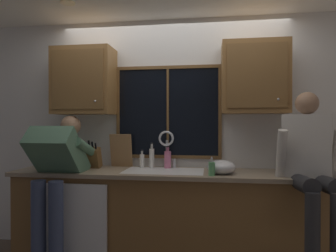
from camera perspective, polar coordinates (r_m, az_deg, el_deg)
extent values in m
cube|color=silver|center=(3.38, 0.95, -1.63)|extent=(5.48, 0.12, 2.55)
cylinder|color=#FFEAB2|center=(3.22, -18.51, 21.31)|extent=(0.14, 0.14, 0.01)
cube|color=black|center=(3.32, -0.01, 2.65)|extent=(1.10, 0.02, 0.95)
cube|color=brown|center=(3.36, -0.03, 11.08)|extent=(1.17, 0.02, 0.04)
cube|color=brown|center=(3.32, -0.03, -5.85)|extent=(1.17, 0.02, 0.04)
cube|color=brown|center=(3.43, -9.47, 2.57)|extent=(0.03, 0.02, 0.95)
cube|color=brown|center=(3.28, 9.85, 2.67)|extent=(0.03, 0.02, 0.95)
cube|color=brown|center=(3.30, -0.04, 2.66)|extent=(0.02, 0.02, 0.95)
cube|color=brown|center=(3.18, 0.13, -17.09)|extent=(3.08, 0.58, 0.88)
cube|color=gray|center=(3.05, 0.08, -8.94)|extent=(3.14, 0.62, 0.04)
cube|color=white|center=(3.11, -17.00, -17.18)|extent=(0.60, 0.02, 0.74)
cube|color=olive|center=(3.44, -15.63, 8.16)|extent=(0.65, 0.33, 0.72)
cube|color=brown|center=(3.29, -16.84, 8.52)|extent=(0.57, 0.01, 0.62)
sphere|color=#B2B2B7|center=(3.18, -13.70, 4.62)|extent=(0.02, 0.02, 0.02)
cube|color=olive|center=(3.19, 16.08, 8.77)|extent=(0.65, 0.33, 0.72)
cube|color=brown|center=(3.02, 16.54, 9.23)|extent=(0.57, 0.01, 0.62)
sphere|color=#B2B2B7|center=(3.02, 20.21, 4.82)|extent=(0.02, 0.02, 0.02)
cube|color=silver|center=(3.06, -0.78, -8.70)|extent=(0.80, 0.46, 0.02)
cube|color=beige|center=(3.12, -4.48, -10.41)|extent=(0.36, 0.42, 0.20)
cube|color=beige|center=(3.06, 2.99, -10.63)|extent=(0.36, 0.42, 0.20)
cube|color=silver|center=(3.08, -0.78, -10.54)|extent=(0.04, 0.42, 0.20)
cylinder|color=silver|center=(3.26, -0.19, -5.32)|extent=(0.03, 0.03, 0.30)
torus|color=silver|center=(3.19, -0.34, -2.38)|extent=(0.16, 0.02, 0.16)
cylinder|color=silver|center=(3.26, 1.21, -7.08)|extent=(0.03, 0.03, 0.09)
cylinder|color=#384260|center=(3.12, -23.38, -17.48)|extent=(0.13, 0.13, 0.88)
cylinder|color=#384260|center=(3.04, -20.50, -17.97)|extent=(0.13, 0.13, 0.88)
cube|color=#4C7259|center=(3.11, -20.16, -5.24)|extent=(0.44, 0.56, 0.57)
sphere|color=#A57A5B|center=(3.34, -17.97, 0.09)|extent=(0.21, 0.21, 0.21)
cylinder|color=#4C7259|center=(3.37, -22.02, -3.95)|extent=(0.09, 0.52, 0.26)
cylinder|color=#4C7259|center=(3.17, -15.11, -4.20)|extent=(0.09, 0.52, 0.26)
cylinder|color=#262628|center=(2.76, 24.37, -10.00)|extent=(0.14, 0.43, 0.16)
cylinder|color=#262628|center=(2.81, 27.94, -9.80)|extent=(0.14, 0.43, 0.16)
cylinder|color=#262628|center=(2.61, 25.76, -16.24)|extent=(0.11, 0.11, 0.46)
cube|color=beige|center=(2.95, 24.87, -3.43)|extent=(0.45, 0.33, 0.56)
sphere|color=#A57A5B|center=(2.95, 24.89, 3.95)|extent=(0.20, 0.20, 0.20)
cylinder|color=beige|center=(2.85, 20.71, -5.17)|extent=(0.08, 0.20, 0.47)
cube|color=brown|center=(3.34, -13.81, -5.98)|extent=(0.12, 0.18, 0.25)
cylinder|color=black|center=(3.28, -14.76, -3.41)|extent=(0.02, 0.05, 0.09)
cylinder|color=black|center=(3.27, -14.17, -3.55)|extent=(0.02, 0.04, 0.08)
cylinder|color=black|center=(3.26, -13.59, -3.69)|extent=(0.02, 0.04, 0.06)
cube|color=#997047|center=(3.36, -8.90, -4.63)|extent=(0.24, 0.10, 0.36)
ellipsoid|color=silver|center=(2.94, 10.10, -7.71)|extent=(0.27, 0.27, 0.14)
cylinder|color=#59A566|center=(2.81, 8.31, -8.06)|extent=(0.06, 0.06, 0.13)
cylinder|color=silver|center=(2.79, 8.31, -6.39)|extent=(0.02, 0.02, 0.04)
cylinder|color=silver|center=(2.77, 8.31, -5.94)|extent=(0.01, 0.04, 0.01)
cylinder|color=silver|center=(3.28, -4.97, -6.65)|extent=(0.05, 0.05, 0.15)
cylinder|color=#B3AFA7|center=(3.27, -4.97, -5.07)|extent=(0.02, 0.02, 0.04)
cylinder|color=black|center=(3.26, -4.97, -4.65)|extent=(0.03, 0.03, 0.01)
cylinder|color=pink|center=(3.24, -0.07, -6.42)|extent=(0.07, 0.07, 0.18)
cylinder|color=#AD5B7A|center=(3.23, -0.07, -4.43)|extent=(0.03, 0.03, 0.05)
cylinder|color=black|center=(3.22, -0.07, -3.92)|extent=(0.04, 0.04, 0.01)
cylinder|color=silver|center=(3.25, -3.09, -6.16)|extent=(0.06, 0.06, 0.21)
cylinder|color=#B3AFA7|center=(3.24, -3.09, -3.90)|extent=(0.02, 0.02, 0.05)
cylinder|color=black|center=(3.24, -3.09, -3.34)|extent=(0.03, 0.03, 0.01)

